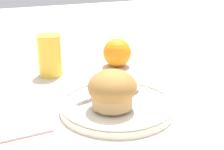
# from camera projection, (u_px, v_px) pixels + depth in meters

# --- Properties ---
(ground_plane) EXTENTS (3.00, 3.00, 0.00)m
(ground_plane) POSITION_uv_depth(u_px,v_px,m) (120.00, 104.00, 0.65)
(ground_plane) COLOR beige
(plate) EXTENTS (0.23, 0.23, 0.02)m
(plate) POSITION_uv_depth(u_px,v_px,m) (117.00, 105.00, 0.63)
(plate) COLOR silver
(plate) RESTS_ON ground_plane
(muffin) EXTENTS (0.09, 0.09, 0.07)m
(muffin) POSITION_uv_depth(u_px,v_px,m) (112.00, 90.00, 0.59)
(muffin) COLOR tan
(muffin) RESTS_ON plate
(cream_ramekin) EXTENTS (0.06, 0.06, 0.02)m
(cream_ramekin) POSITION_uv_depth(u_px,v_px,m) (127.00, 82.00, 0.68)
(cream_ramekin) COLOR silver
(cream_ramekin) RESTS_ON plate
(berry_pair) EXTENTS (0.03, 0.02, 0.02)m
(berry_pair) POSITION_uv_depth(u_px,v_px,m) (107.00, 90.00, 0.65)
(berry_pair) COLOR maroon
(berry_pair) RESTS_ON plate
(butter_knife) EXTENTS (0.15, 0.06, 0.00)m
(butter_knife) POSITION_uv_depth(u_px,v_px,m) (107.00, 91.00, 0.67)
(butter_knife) COLOR silver
(butter_knife) RESTS_ON plate
(orange_fruit) EXTENTS (0.08, 0.08, 0.08)m
(orange_fruit) POSITION_uv_depth(u_px,v_px,m) (117.00, 53.00, 0.87)
(orange_fruit) COLOR orange
(orange_fruit) RESTS_ON ground_plane
(juice_glass) EXTENTS (0.06, 0.06, 0.11)m
(juice_glass) POSITION_uv_depth(u_px,v_px,m) (50.00, 55.00, 0.80)
(juice_glass) COLOR gold
(juice_glass) RESTS_ON ground_plane
(folded_napkin) EXTENTS (0.11, 0.06, 0.01)m
(folded_napkin) POSITION_uv_depth(u_px,v_px,m) (20.00, 129.00, 0.55)
(folded_napkin) COLOR #D19E93
(folded_napkin) RESTS_ON ground_plane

